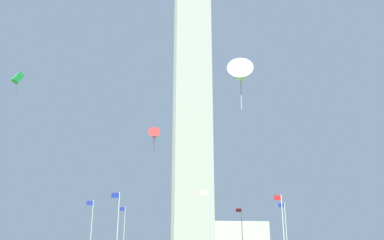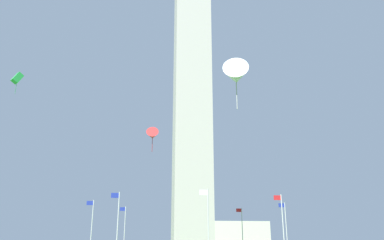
% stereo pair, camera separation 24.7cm
% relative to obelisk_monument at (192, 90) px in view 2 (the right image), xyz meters
% --- Properties ---
extents(obelisk_monument, '(6.15, 6.15, 55.88)m').
position_rel_obelisk_monument_xyz_m(obelisk_monument, '(0.00, 0.00, 0.00)').
color(obelisk_monument, '#B7B2A8').
rests_on(obelisk_monument, ground).
extents(flagpole_n, '(1.12, 0.14, 8.77)m').
position_rel_obelisk_monument_xyz_m(flagpole_n, '(15.45, 0.00, -23.16)').
color(flagpole_n, silver).
rests_on(flagpole_n, ground).
extents(flagpole_ne, '(1.12, 0.14, 8.77)m').
position_rel_obelisk_monument_xyz_m(flagpole_ne, '(10.94, 10.89, -23.16)').
color(flagpole_ne, silver).
rests_on(flagpole_ne, ground).
extents(flagpole_e, '(1.12, 0.14, 8.77)m').
position_rel_obelisk_monument_xyz_m(flagpole_e, '(0.06, 15.40, -23.16)').
color(flagpole_e, silver).
rests_on(flagpole_e, ground).
extents(flagpole_se, '(1.12, 0.14, 8.77)m').
position_rel_obelisk_monument_xyz_m(flagpole_se, '(-10.83, 10.89, -23.16)').
color(flagpole_se, silver).
rests_on(flagpole_se, ground).
extents(flagpole_s, '(1.12, 0.14, 8.77)m').
position_rel_obelisk_monument_xyz_m(flagpole_s, '(-15.34, 0.00, -23.16)').
color(flagpole_s, silver).
rests_on(flagpole_s, ground).
extents(flagpole_sw, '(1.12, 0.14, 8.77)m').
position_rel_obelisk_monument_xyz_m(flagpole_sw, '(-10.83, -10.89, -23.16)').
color(flagpole_sw, silver).
rests_on(flagpole_sw, ground).
extents(flagpole_w, '(1.12, 0.14, 8.77)m').
position_rel_obelisk_monument_xyz_m(flagpole_w, '(0.06, -15.40, -23.16)').
color(flagpole_w, silver).
rests_on(flagpole_w, ground).
extents(flagpole_nw, '(1.12, 0.14, 8.77)m').
position_rel_obelisk_monument_xyz_m(flagpole_nw, '(10.94, -10.89, -23.16)').
color(flagpole_nw, silver).
rests_on(flagpole_nw, ground).
extents(kite_white_delta, '(1.38, 1.52, 2.21)m').
position_rel_obelisk_monument_xyz_m(kite_white_delta, '(4.12, 47.37, -18.57)').
color(kite_white_delta, white).
extents(kite_red_delta, '(1.03, 1.23, 1.96)m').
position_rel_obelisk_monument_xyz_m(kite_red_delta, '(7.29, 32.55, -17.30)').
color(kite_red_delta, red).
extents(kite_green_box, '(1.31, 1.24, 2.52)m').
position_rel_obelisk_monument_xyz_m(kite_green_box, '(21.82, 21.83, -8.49)').
color(kite_green_box, green).
extents(distant_building, '(25.25, 15.79, 8.63)m').
position_rel_obelisk_monument_xyz_m(distant_building, '(-18.29, -62.74, -23.63)').
color(distant_building, beige).
rests_on(distant_building, ground).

